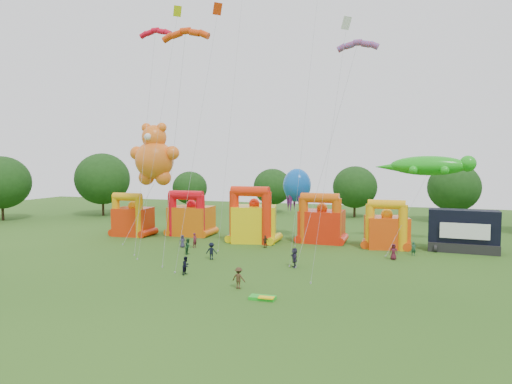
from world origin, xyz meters
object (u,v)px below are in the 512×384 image
(stage_trailer, at_px, (463,231))
(teddy_bear_kite, at_px, (150,174))
(gecko_kite, at_px, (412,204))
(spectator_4, at_px, (265,242))
(spectator_0, at_px, (182,241))
(bouncy_castle_0, at_px, (132,219))
(octopus_kite, at_px, (297,201))
(bouncy_castle_2, at_px, (253,221))

(stage_trailer, height_order, teddy_bear_kite, teddy_bear_kite)
(gecko_kite, xyz_separation_m, spectator_4, (-16.91, -5.47, -4.63))
(spectator_0, relative_size, spectator_4, 1.00)
(teddy_bear_kite, height_order, spectator_4, teddy_bear_kite)
(bouncy_castle_0, relative_size, spectator_4, 4.01)
(teddy_bear_kite, xyz_separation_m, spectator_4, (15.35, 1.06, -8.16))
(stage_trailer, bearing_deg, spectator_0, -165.99)
(teddy_bear_kite, distance_m, gecko_kite, 33.11)
(octopus_kite, bearing_deg, gecko_kite, -8.04)
(bouncy_castle_0, distance_m, bouncy_castle_2, 18.01)
(octopus_kite, relative_size, spectator_4, 6.26)
(gecko_kite, height_order, spectator_4, gecko_kite)
(bouncy_castle_2, xyz_separation_m, spectator_0, (-7.06, -6.37, -2.02))
(spectator_0, bearing_deg, gecko_kite, -5.36)
(bouncy_castle_0, distance_m, teddy_bear_kite, 9.31)
(stage_trailer, bearing_deg, bouncy_castle_2, -176.14)
(stage_trailer, xyz_separation_m, spectator_4, (-22.67, -5.09, -1.62))
(bouncy_castle_0, height_order, spectator_4, bouncy_castle_0)
(teddy_bear_kite, distance_m, spectator_0, 10.09)
(bouncy_castle_0, xyz_separation_m, stage_trailer, (43.34, 2.26, 0.04))
(spectator_0, bearing_deg, spectator_4, -5.90)
(octopus_kite, height_order, spectator_0, octopus_kite)
(bouncy_castle_2, relative_size, spectator_0, 4.78)
(octopus_kite, bearing_deg, spectator_4, -105.65)
(stage_trailer, xyz_separation_m, teddy_bear_kite, (-38.02, -6.15, 6.54))
(bouncy_castle_2, height_order, gecko_kite, gecko_kite)
(bouncy_castle_0, distance_m, spectator_4, 20.93)
(gecko_kite, bearing_deg, stage_trailer, -3.74)
(octopus_kite, bearing_deg, bouncy_castle_2, -138.98)
(bouncy_castle_0, distance_m, gecko_kite, 37.80)
(teddy_bear_kite, relative_size, gecko_kite, 1.21)
(stage_trailer, bearing_deg, octopus_kite, 173.16)
(bouncy_castle_2, bearing_deg, bouncy_castle_0, -178.23)
(bouncy_castle_0, bearing_deg, gecko_kite, 4.02)
(teddy_bear_kite, height_order, gecko_kite, teddy_bear_kite)
(teddy_bear_kite, bearing_deg, bouncy_castle_0, 143.85)
(stage_trailer, relative_size, octopus_kite, 0.81)
(gecko_kite, bearing_deg, spectator_0, -162.39)
(spectator_0, xyz_separation_m, spectator_4, (9.74, 2.99, -0.00))
(gecko_kite, height_order, spectator_0, gecko_kite)
(spectator_0, bearing_deg, teddy_bear_kite, 138.07)
(bouncy_castle_2, xyz_separation_m, stage_trailer, (25.35, 1.71, -0.40))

